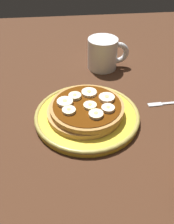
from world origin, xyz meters
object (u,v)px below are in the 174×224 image
banana_slice_4 (108,109)px  fork (170,103)px  pancake_stack (85,109)px  banana_slice_7 (89,93)px  banana_slice_5 (96,115)px  plate (87,115)px  banana_slice_3 (107,98)px  coffee_mug (104,53)px  banana_slice_0 (90,106)px  banana_slice_2 (69,111)px  banana_slice_1 (75,96)px  banana_slice_6 (65,102)px

banana_slice_4 → fork: 18.15cm
pancake_stack → banana_slice_7: size_ratio=4.80×
banana_slice_5 → fork: size_ratio=0.24×
plate → banana_slice_3: bearing=17.7°
banana_slice_7 → coffee_mug: (6.56, 19.00, 0.30)cm
banana_slice_3 → banana_slice_4: size_ratio=1.24×
pancake_stack → banana_slice_0: bearing=-48.6°
plate → banana_slice_7: 5.38cm
banana_slice_2 → fork: (25.09, 5.37, -4.06)cm
banana_slice_1 → banana_slice_5: same height
banana_slice_4 → fork: size_ratio=0.22×
pancake_stack → coffee_mug: size_ratio=1.41×
banana_slice_0 → banana_slice_4: 3.95cm
banana_slice_5 → coffee_mug: size_ratio=0.25×
plate → banana_slice_0: banana_slice_0 is taller
banana_slice_6 → banana_slice_7: bearing=28.6°
banana_slice_1 → banana_slice_4: bearing=-38.0°
banana_slice_5 → banana_slice_1: bearing=119.2°
pancake_stack → banana_slice_7: 4.40cm
banana_slice_7 → banana_slice_0: bearing=-94.5°
plate → banana_slice_0: (0.56, -0.85, 3.39)cm
banana_slice_5 → fork: banana_slice_5 is taller
banana_slice_1 → banana_slice_6: bearing=-139.5°
banana_slice_1 → banana_slice_2: (-1.65, -4.96, -0.04)cm
plate → fork: size_ratio=1.82×
banana_slice_2 → coffee_mug: size_ratio=0.24×
coffee_mug → fork: size_ratio=0.93×
banana_slice_3 → banana_slice_5: 6.26cm
banana_slice_1 → banana_slice_7: size_ratio=0.82×
plate → banana_slice_0: size_ratio=8.26×
banana_slice_4 → banana_slice_5: bearing=-149.4°
banana_slice_0 → banana_slice_3: size_ratio=0.81×
banana_slice_0 → banana_slice_7: 4.96cm
banana_slice_7 → banana_slice_3: bearing=-35.6°
banana_slice_2 → banana_slice_5: 5.84cm
banana_slice_2 → banana_slice_7: size_ratio=0.82×
banana_slice_3 → banana_slice_5: same height
banana_slice_6 → fork: banana_slice_6 is taller
banana_slice_1 → coffee_mug: 22.44cm
banana_slice_7 → fork: 20.49cm
banana_slice_2 → banana_slice_0: bearing=13.7°
banana_slice_6 → coffee_mug: coffee_mug is taller
banana_slice_1 → banana_slice_4: (6.69, -5.22, -0.02)cm
coffee_mug → fork: (13.51, -19.70, -4.35)cm
pancake_stack → plate: bearing=-27.8°
banana_slice_0 → banana_slice_1: same height
coffee_mug → banana_slice_6: bearing=-119.0°
banana_slice_6 → coffee_mug: 25.31cm
banana_slice_2 → fork: bearing=12.1°
pancake_stack → fork: size_ratio=1.30×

